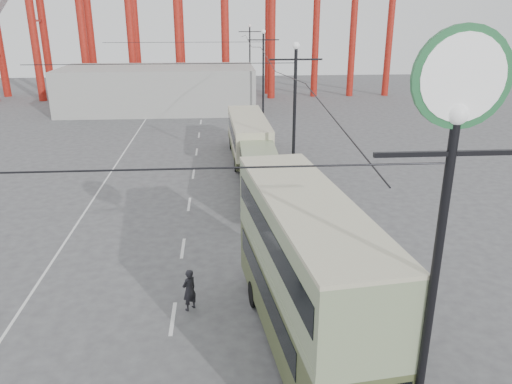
{
  "coord_description": "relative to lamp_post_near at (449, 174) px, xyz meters",
  "views": [
    {
      "loc": [
        0.95,
        -12.37,
        10.98
      ],
      "look_at": [
        2.59,
        9.61,
        3.0
      ],
      "focal_mm": 35.0,
      "sensor_mm": 36.0,
      "label": 1
    }
  ],
  "objects": [
    {
      "name": "lamp_post_near",
      "position": [
        0.0,
        0.0,
        0.0
      ],
      "size": [
        3.2,
        0.44,
        10.8
      ],
      "color": "black",
      "rests_on": "ground"
    },
    {
      "name": "single_decker_green",
      "position": [
        -2.21,
        19.65,
        -6.3
      ],
      "size": [
        2.34,
        9.81,
        2.77
      ],
      "rotation": [
        0.0,
        0.0,
        -0.01
      ],
      "color": "gray",
      "rests_on": "ground"
    },
    {
      "name": "double_decker_bus",
      "position": [
        -1.96,
        4.98,
        -4.78
      ],
      "size": [
        3.82,
        10.48,
        5.5
      ],
      "rotation": [
        0.0,
        0.0,
        0.12
      ],
      "color": "#3E4827",
      "rests_on": "ground"
    },
    {
      "name": "pedestrian",
      "position": [
        -5.97,
        7.6,
        -7.0
      ],
      "size": [
        0.74,
        0.73,
        1.73
      ],
      "primitive_type": "imported",
      "rotation": [
        0.0,
        0.0,
        3.88
      ],
      "color": "black",
      "rests_on": "ground"
    },
    {
      "name": "fairground_shed",
      "position": [
        -11.6,
        50.0,
        -5.36
      ],
      "size": [
        22.0,
        10.0,
        5.0
      ],
      "primitive_type": "cube",
      "color": "#999994",
      "rests_on": "ground"
    },
    {
      "name": "lamp_post_mid",
      "position": [
        0.0,
        21.0,
        -3.18
      ],
      "size": [
        3.2,
        0.44,
        9.32
      ],
      "color": "black",
      "rests_on": "ground"
    },
    {
      "name": "lamp_post_distant",
      "position": [
        0.0,
        65.0,
        -3.18
      ],
      "size": [
        3.2,
        0.44,
        9.32
      ],
      "color": "black",
      "rests_on": "ground"
    },
    {
      "name": "road_markings",
      "position": [
        -6.46,
        22.7,
        -7.86
      ],
      "size": [
        12.52,
        120.0,
        0.01
      ],
      "color": "silver",
      "rests_on": "ground"
    },
    {
      "name": "lamp_post_far",
      "position": [
        0.0,
        43.0,
        -3.18
      ],
      "size": [
        3.2,
        0.44,
        9.32
      ],
      "color": "black",
      "rests_on": "ground"
    },
    {
      "name": "single_decker_cream",
      "position": [
        -2.39,
        28.81,
        -6.01
      ],
      "size": [
        2.98,
        10.63,
        3.28
      ],
      "rotation": [
        0.0,
        0.0,
        0.03
      ],
      "color": "#BFBA9A",
      "rests_on": "ground"
    }
  ]
}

